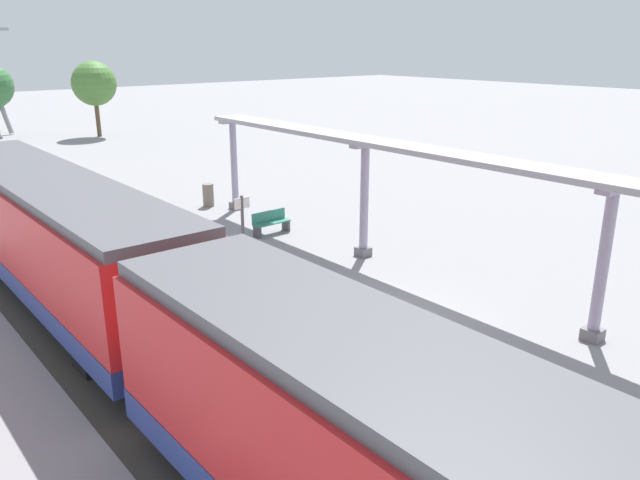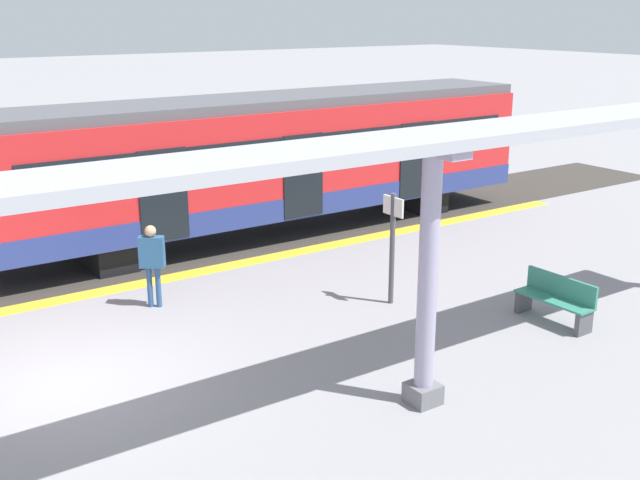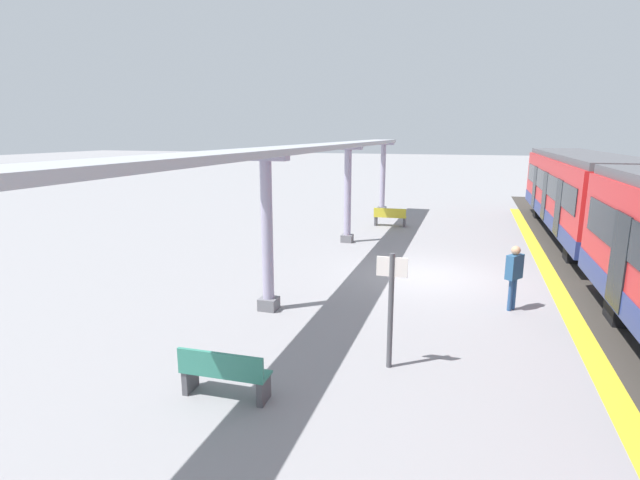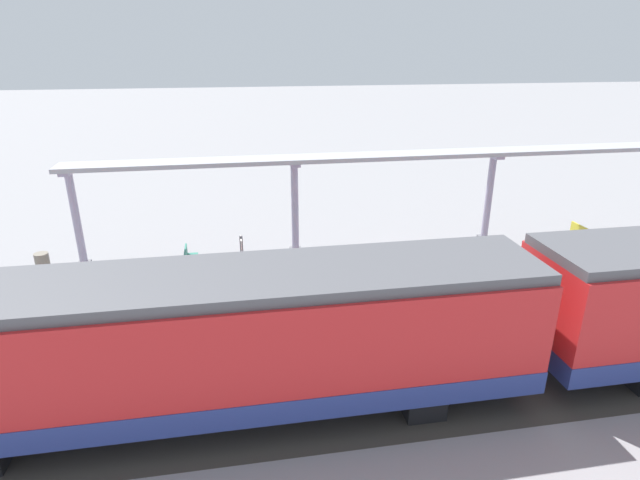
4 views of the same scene
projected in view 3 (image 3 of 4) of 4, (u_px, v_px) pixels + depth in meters
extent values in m
plane|color=gray|center=(425.00, 276.00, 14.92)|extent=(176.00, 176.00, 0.00)
cube|color=gold|center=(556.00, 287.00, 13.86)|extent=(0.48, 30.37, 0.01)
cube|color=#38332D|center=(629.00, 293.00, 13.33)|extent=(3.20, 42.37, 0.01)
cube|color=red|center=(579.00, 191.00, 20.27)|extent=(2.60, 14.31, 2.60)
cube|color=navy|center=(576.00, 215.00, 20.50)|extent=(2.63, 14.33, 0.55)
cube|color=#515156|center=(583.00, 156.00, 19.97)|extent=(2.39, 14.31, 0.24)
cube|color=black|center=(546.00, 182.00, 20.59)|extent=(0.03, 13.17, 0.84)
cube|color=black|center=(534.00, 187.00, 24.05)|extent=(0.04, 1.10, 2.00)
cube|color=black|center=(544.00, 195.00, 20.71)|extent=(0.04, 1.10, 2.00)
cube|color=black|center=(558.00, 207.00, 17.37)|extent=(0.04, 1.10, 2.00)
cube|color=black|center=(601.00, 254.00, 16.35)|extent=(2.21, 0.90, 0.64)
cube|color=black|center=(557.00, 212.00, 24.90)|extent=(2.21, 0.90, 0.64)
cube|color=black|center=(618.00, 261.00, 10.14)|extent=(0.04, 1.10, 2.00)
cube|color=slate|center=(382.00, 209.00, 26.94)|extent=(0.44, 0.44, 0.30)
cylinder|color=#9E96B1|center=(383.00, 176.00, 26.54)|extent=(0.28, 0.28, 3.37)
cube|color=#9E96B1|center=(384.00, 144.00, 26.16)|extent=(1.10, 0.36, 0.12)
cube|color=slate|center=(347.00, 238.00, 19.52)|extent=(0.44, 0.44, 0.30)
cylinder|color=#9E96B1|center=(348.00, 193.00, 19.13)|extent=(0.28, 0.28, 3.37)
cube|color=#9E96B1|center=(348.00, 148.00, 18.75)|extent=(1.10, 0.36, 0.12)
cube|color=slate|center=(269.00, 304.00, 12.05)|extent=(0.44, 0.44, 0.30)
cylinder|color=#9E96B1|center=(267.00, 231.00, 11.66)|extent=(0.28, 0.28, 3.37)
cube|color=#9E96B1|center=(265.00, 158.00, 11.28)|extent=(1.10, 0.36, 0.12)
cube|color=#A8AAB2|center=(317.00, 147.00, 14.99)|extent=(1.20, 24.69, 0.16)
cube|color=#337F6B|center=(226.00, 372.00, 8.02)|extent=(1.51, 0.48, 0.04)
cube|color=#337F6B|center=(220.00, 364.00, 7.80)|extent=(1.50, 0.10, 0.40)
cube|color=#4C4C51|center=(190.00, 379.00, 8.25)|extent=(0.11, 0.40, 0.42)
cube|color=#4C4C51|center=(264.00, 390.00, 7.90)|extent=(0.11, 0.40, 0.42)
cube|color=gold|center=(390.00, 217.00, 22.85)|extent=(1.51, 0.48, 0.04)
cube|color=gold|center=(390.00, 213.00, 22.62)|extent=(1.50, 0.10, 0.40)
cube|color=#4C4C51|center=(376.00, 221.00, 23.08)|extent=(0.11, 0.40, 0.42)
cube|color=#4C4C51|center=(404.00, 222.00, 22.73)|extent=(0.11, 0.40, 0.42)
cylinder|color=#4C4C51|center=(391.00, 312.00, 8.88)|extent=(0.10, 0.10, 2.20)
cube|color=silver|center=(392.00, 267.00, 8.70)|extent=(0.56, 0.04, 0.36)
cylinder|color=#2B4F7F|center=(510.00, 295.00, 11.93)|extent=(0.10, 0.10, 0.81)
cylinder|color=#2B4F7F|center=(514.00, 294.00, 12.02)|extent=(0.10, 0.10, 0.81)
cube|color=#2A5680|center=(514.00, 267.00, 11.82)|extent=(0.44, 0.51, 0.60)
sphere|color=tan|center=(516.00, 250.00, 11.73)|extent=(0.22, 0.22, 0.22)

